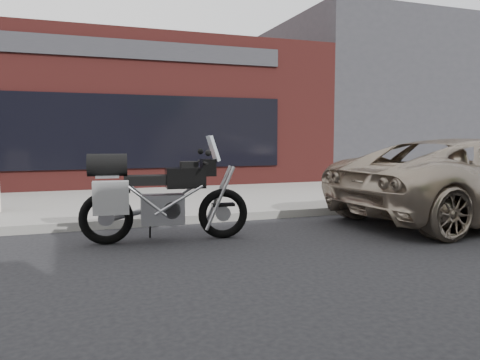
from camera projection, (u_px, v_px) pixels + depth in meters
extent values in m
plane|color=black|center=(366.00, 285.00, 4.89)|extent=(120.00, 120.00, 0.00)
cube|color=gray|center=(198.00, 198.00, 11.44)|extent=(44.00, 6.00, 0.15)
cube|color=#5B201D|center=(96.00, 118.00, 17.14)|extent=(14.00, 10.00, 4.50)
cube|color=black|center=(106.00, 132.00, 12.47)|extent=(10.00, 0.08, 2.00)
cube|color=#2D2D32|center=(104.00, 48.00, 12.27)|extent=(10.00, 0.08, 0.50)
cube|color=#2D2D32|center=(373.00, 105.00, 21.10)|extent=(10.00, 10.00, 6.00)
torus|color=black|center=(106.00, 218.00, 6.74)|extent=(0.78, 0.20, 0.77)
torus|color=black|center=(223.00, 214.00, 7.16)|extent=(0.78, 0.20, 0.77)
cube|color=#B7B7BC|center=(162.00, 209.00, 6.92)|extent=(0.66, 0.40, 0.44)
cube|color=black|center=(185.00, 178.00, 6.97)|extent=(0.61, 0.42, 0.30)
cube|color=black|center=(146.00, 180.00, 6.83)|extent=(0.66, 0.38, 0.14)
cube|color=black|center=(118.00, 187.00, 6.74)|extent=(0.37, 0.29, 0.16)
cube|color=black|center=(208.00, 167.00, 7.04)|extent=(0.23, 0.29, 0.25)
cube|color=silver|center=(213.00, 148.00, 7.03)|extent=(0.20, 0.36, 0.39)
cylinder|color=black|center=(203.00, 162.00, 7.01)|extent=(0.11, 0.80, 0.03)
cube|color=#B7B7BC|center=(108.00, 176.00, 6.69)|extent=(0.35, 0.37, 0.03)
cube|color=gray|center=(111.00, 198.00, 6.44)|extent=(0.50, 0.25, 0.46)
cylinder|color=black|center=(107.00, 165.00, 6.68)|extent=(0.58, 0.37, 0.32)
cylinder|color=#B7B7BC|center=(130.00, 214.00, 7.00)|extent=(0.64, 0.15, 0.22)
imported|color=tan|center=(474.00, 180.00, 8.65)|extent=(5.66, 2.95, 1.52)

